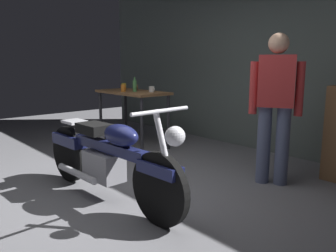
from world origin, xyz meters
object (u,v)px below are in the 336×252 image
(mug_brown_stoneware, at_px, (135,88))
(mug_yellow_tall, at_px, (124,86))
(mug_orange_travel, at_px, (123,88))
(motorcycle, at_px, (107,157))
(mug_white_ceramic, at_px, (152,89))
(person_standing, at_px, (275,103))
(storage_bin, at_px, (88,140))
(bottle, at_px, (135,86))

(mug_brown_stoneware, bearing_deg, mug_yellow_tall, 167.38)
(mug_yellow_tall, distance_m, mug_orange_travel, 0.69)
(mug_orange_travel, bearing_deg, mug_yellow_tall, 145.10)
(motorcycle, relative_size, mug_white_ceramic, 18.91)
(motorcycle, relative_size, mug_brown_stoneware, 17.96)
(person_standing, relative_size, mug_orange_travel, 14.79)
(mug_brown_stoneware, relative_size, mug_orange_travel, 1.08)
(mug_white_ceramic, relative_size, mug_yellow_tall, 1.02)
(person_standing, xyz_separation_m, storage_bin, (-2.70, -0.86, -0.76))
(person_standing, bearing_deg, mug_white_ceramic, -29.15)
(motorcycle, xyz_separation_m, mug_orange_travel, (-1.74, 1.38, 0.51))
(storage_bin, relative_size, mug_white_ceramic, 3.80)
(storage_bin, bearing_deg, person_standing, 17.63)
(mug_yellow_tall, xyz_separation_m, mug_orange_travel, (0.57, -0.40, 0.01))
(motorcycle, height_order, mug_brown_stoneware, motorcycle)
(storage_bin, bearing_deg, mug_orange_travel, 75.50)
(person_standing, distance_m, mug_orange_travel, 2.56)
(person_standing, distance_m, mug_white_ceramic, 2.17)
(motorcycle, height_order, mug_orange_travel, mug_orange_travel)
(mug_white_ceramic, height_order, bottle, bottle)
(motorcycle, relative_size, storage_bin, 4.98)
(storage_bin, height_order, bottle, bottle)
(mug_white_ceramic, bearing_deg, motorcycle, -50.58)
(mug_brown_stoneware, xyz_separation_m, mug_orange_travel, (0.06, -0.28, 0.01))
(mug_brown_stoneware, distance_m, mug_orange_travel, 0.29)
(motorcycle, relative_size, mug_yellow_tall, 19.30)
(storage_bin, xyz_separation_m, mug_orange_travel, (0.15, 0.58, 0.79))
(person_standing, bearing_deg, mug_brown_stoneware, -29.26)
(storage_bin, height_order, mug_brown_stoneware, mug_brown_stoneware)
(mug_yellow_tall, relative_size, mug_orange_travel, 1.01)
(mug_white_ceramic, xyz_separation_m, mug_orange_travel, (-0.38, -0.28, 0.01))
(person_standing, height_order, bottle, person_standing)
(mug_yellow_tall, bearing_deg, mug_white_ceramic, -7.12)
(motorcycle, height_order, mug_white_ceramic, motorcycle)
(mug_orange_travel, bearing_deg, person_standing, 6.29)
(mug_orange_travel, xyz_separation_m, bottle, (0.14, 0.12, 0.04))
(person_standing, height_order, mug_orange_travel, person_standing)
(mug_orange_travel, bearing_deg, bottle, 40.31)
(mug_yellow_tall, xyz_separation_m, bottle, (0.71, -0.28, 0.05))
(storage_bin, relative_size, bottle, 1.83)
(storage_bin, xyz_separation_m, mug_brown_stoneware, (0.09, 0.86, 0.78))
(mug_white_ceramic, relative_size, mug_orange_travel, 1.03)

